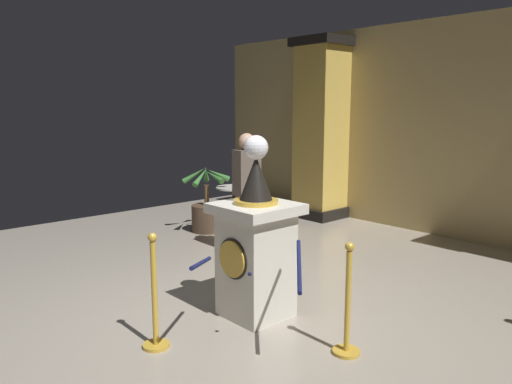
{
  "coord_description": "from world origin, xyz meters",
  "views": [
    {
      "loc": [
        3.74,
        -3.11,
        2.12
      ],
      "look_at": [
        0.18,
        0.12,
        1.28
      ],
      "focal_mm": 34.81,
      "sensor_mm": 36.0,
      "label": 1
    }
  ],
  "objects_px": {
    "cafe_table": "(234,202)",
    "cafe_chair_red": "(253,202)",
    "pedestal_clock": "(256,247)",
    "bystander_guest": "(247,190)",
    "stanchion_far": "(347,316)",
    "potted_palm_left": "(207,212)",
    "stanchion_near": "(155,308)"
  },
  "relations": [
    {
      "from": "stanchion_near",
      "to": "bystander_guest",
      "type": "bearing_deg",
      "value": 123.09
    },
    {
      "from": "pedestal_clock",
      "to": "bystander_guest",
      "type": "relative_size",
      "value": 1.06
    },
    {
      "from": "stanchion_far",
      "to": "potted_palm_left",
      "type": "relative_size",
      "value": 0.86
    },
    {
      "from": "bystander_guest",
      "to": "potted_palm_left",
      "type": "bearing_deg",
      "value": 166.8
    },
    {
      "from": "potted_palm_left",
      "to": "cafe_chair_red",
      "type": "bearing_deg",
      "value": 27.42
    },
    {
      "from": "pedestal_clock",
      "to": "cafe_table",
      "type": "relative_size",
      "value": 2.51
    },
    {
      "from": "stanchion_near",
      "to": "cafe_chair_red",
      "type": "distance_m",
      "value": 3.96
    },
    {
      "from": "pedestal_clock",
      "to": "bystander_guest",
      "type": "xyz_separation_m",
      "value": [
        -1.71,
        1.37,
        0.21
      ]
    },
    {
      "from": "pedestal_clock",
      "to": "cafe_chair_red",
      "type": "xyz_separation_m",
      "value": [
        -2.38,
        2.09,
        -0.15
      ]
    },
    {
      "from": "bystander_guest",
      "to": "cafe_chair_red",
      "type": "distance_m",
      "value": 1.05
    },
    {
      "from": "potted_palm_left",
      "to": "cafe_chair_red",
      "type": "distance_m",
      "value": 0.87
    },
    {
      "from": "potted_palm_left",
      "to": "cafe_chair_red",
      "type": "height_order",
      "value": "potted_palm_left"
    },
    {
      "from": "stanchion_far",
      "to": "potted_palm_left",
      "type": "bearing_deg",
      "value": 158.62
    },
    {
      "from": "cafe_table",
      "to": "cafe_chair_red",
      "type": "distance_m",
      "value": 0.63
    },
    {
      "from": "potted_palm_left",
      "to": "bystander_guest",
      "type": "relative_size",
      "value": 0.66
    },
    {
      "from": "stanchion_far",
      "to": "pedestal_clock",
      "type": "bearing_deg",
      "value": -177.86
    },
    {
      "from": "stanchion_far",
      "to": "cafe_table",
      "type": "xyz_separation_m",
      "value": [
        -4.12,
        2.15,
        0.13
      ]
    },
    {
      "from": "stanchion_far",
      "to": "bystander_guest",
      "type": "height_order",
      "value": "bystander_guest"
    },
    {
      "from": "stanchion_far",
      "to": "cafe_table",
      "type": "height_order",
      "value": "stanchion_far"
    },
    {
      "from": "cafe_table",
      "to": "cafe_chair_red",
      "type": "bearing_deg",
      "value": -9.76
    },
    {
      "from": "pedestal_clock",
      "to": "stanchion_far",
      "type": "height_order",
      "value": "pedestal_clock"
    },
    {
      "from": "pedestal_clock",
      "to": "cafe_table",
      "type": "distance_m",
      "value": 3.72
    },
    {
      "from": "cafe_chair_red",
      "to": "cafe_table",
      "type": "bearing_deg",
      "value": 170.24
    },
    {
      "from": "pedestal_clock",
      "to": "cafe_chair_red",
      "type": "bearing_deg",
      "value": 138.76
    },
    {
      "from": "cafe_chair_red",
      "to": "bystander_guest",
      "type": "bearing_deg",
      "value": -46.74
    },
    {
      "from": "potted_palm_left",
      "to": "bystander_guest",
      "type": "distance_m",
      "value": 1.57
    },
    {
      "from": "cafe_chair_red",
      "to": "potted_palm_left",
      "type": "bearing_deg",
      "value": -152.58
    },
    {
      "from": "pedestal_clock",
      "to": "stanchion_near",
      "type": "distance_m",
      "value": 1.18
    },
    {
      "from": "potted_palm_left",
      "to": "cafe_table",
      "type": "xyz_separation_m",
      "value": [
        0.13,
        0.49,
        0.13
      ]
    },
    {
      "from": "cafe_table",
      "to": "cafe_chair_red",
      "type": "xyz_separation_m",
      "value": [
        0.61,
        -0.11,
        0.1
      ]
    },
    {
      "from": "pedestal_clock",
      "to": "potted_palm_left",
      "type": "xyz_separation_m",
      "value": [
        -3.13,
        1.71,
        -0.38
      ]
    },
    {
      "from": "potted_palm_left",
      "to": "bystander_guest",
      "type": "bearing_deg",
      "value": -13.2
    }
  ]
}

